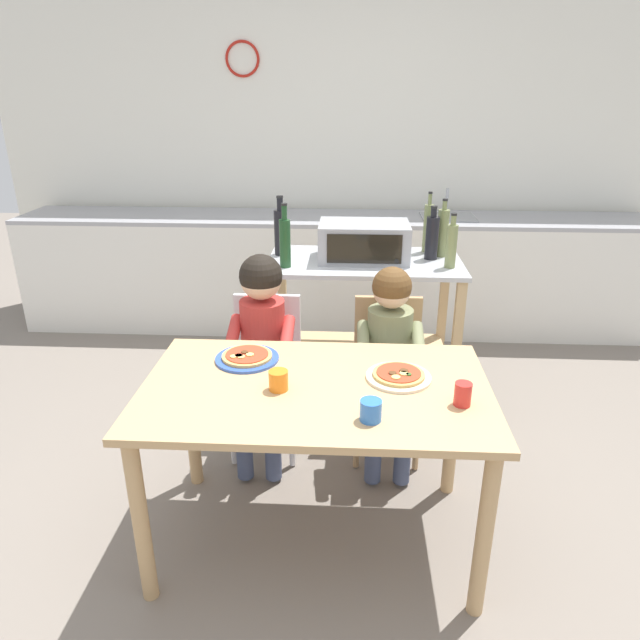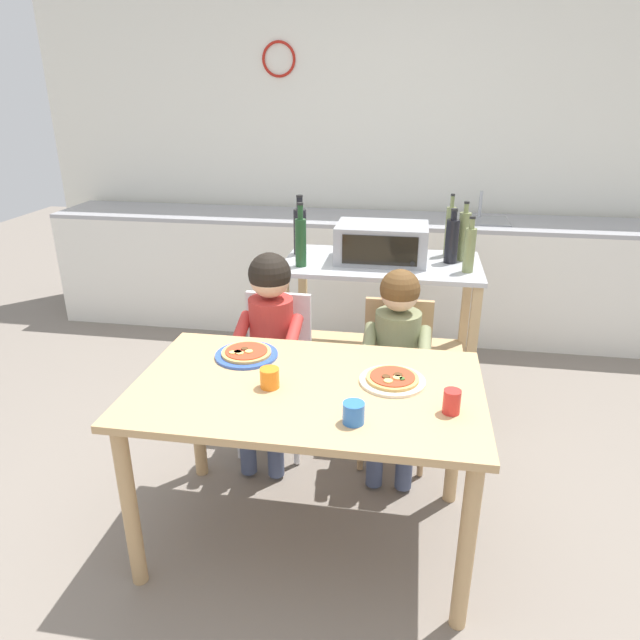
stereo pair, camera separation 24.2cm
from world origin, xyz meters
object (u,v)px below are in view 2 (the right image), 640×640
object	(u,v)px
bottle_clear_vinegar	(452,240)
bottle_brown_beer	(301,240)
kitchen_island_cart	(380,310)
bottle_dark_olive_oil	(450,230)
bottle_slim_sauce	(470,249)
child_in_red_shirt	(269,331)
dining_table	(307,408)
dining_chair_left	(276,361)
dining_chair_right	(396,369)
child_in_olive_shirt	(397,348)
pizza_plate_blue_rimmed	(246,354)
pizza_plate_cream	(392,380)
bottle_tall_green_wine	(300,230)
bottle_squat_spirits	(464,236)
drinking_cup_blue	(354,413)
drinking_cup_orange	(270,378)
toaster_oven	(382,243)
drinking_cup_red	(452,402)

from	to	relation	value
bottle_clear_vinegar	bottle_brown_beer	xyz separation A→B (m)	(-0.81, -0.21, 0.01)
kitchen_island_cart	bottle_dark_olive_oil	distance (m)	0.61
bottle_slim_sauce	child_in_red_shirt	distance (m)	1.14
bottle_dark_olive_oil	bottle_clear_vinegar	size ratio (longest dim) A/B	1.17
dining_table	dining_chair_left	xyz separation A→B (m)	(-0.30, 0.70, -0.16)
dining_chair_right	child_in_red_shirt	distance (m)	0.67
bottle_dark_olive_oil	dining_chair_right	distance (m)	0.94
child_in_olive_shirt	pizza_plate_blue_rimmed	xyz separation A→B (m)	(-0.62, -0.38, 0.10)
pizza_plate_cream	child_in_red_shirt	bearing A→B (deg)	140.65
bottle_tall_green_wine	dining_chair_right	world-z (taller)	bottle_tall_green_wine
bottle_clear_vinegar	bottle_squat_spirits	world-z (taller)	bottle_squat_spirits
bottle_slim_sauce	drinking_cup_blue	size ratio (longest dim) A/B	3.92
dining_table	drinking_cup_orange	distance (m)	0.20
bottle_brown_beer	bottle_dark_olive_oil	bearing A→B (deg)	23.94
drinking_cup_blue	drinking_cup_orange	bearing A→B (deg)	150.19
bottle_dark_olive_oil	dining_chair_left	distance (m)	1.26
pizza_plate_blue_rimmed	toaster_oven	bearing A→B (deg)	64.10
child_in_olive_shirt	bottle_slim_sauce	bearing A→B (deg)	56.48
bottle_clear_vinegar	bottle_brown_beer	bearing A→B (deg)	-165.79
dining_chair_left	drinking_cup_red	xyz separation A→B (m)	(0.84, -0.82, 0.30)
toaster_oven	drinking_cup_blue	size ratio (longest dim) A/B	6.64
bottle_squat_spirits	child_in_olive_shirt	world-z (taller)	bottle_squat_spirits
bottle_slim_sauce	pizza_plate_blue_rimmed	world-z (taller)	bottle_slim_sauce
bottle_clear_vinegar	kitchen_island_cart	bearing A→B (deg)	-172.70
pizza_plate_blue_rimmed	pizza_plate_cream	distance (m)	0.64
bottle_dark_olive_oil	child_in_olive_shirt	world-z (taller)	bottle_dark_olive_oil
bottle_squat_spirits	bottle_dark_olive_oil	bearing A→B (deg)	128.42
bottle_squat_spirits	bottle_brown_beer	bearing A→B (deg)	-163.14
bottle_brown_beer	child_in_olive_shirt	size ratio (longest dim) A/B	0.35
bottle_slim_sauce	drinking_cup_red	xyz separation A→B (m)	(-0.13, -1.22, -0.23)
dining_chair_left	child_in_red_shirt	distance (m)	0.25
child_in_red_shirt	dining_chair_left	bearing A→B (deg)	90.00
bottle_dark_olive_oil	drinking_cup_red	distance (m)	1.56
bottle_clear_vinegar	bottle_slim_sauce	world-z (taller)	bottle_clear_vinegar
bottle_dark_olive_oil	dining_table	bearing A→B (deg)	-112.05
drinking_cup_orange	bottle_tall_green_wine	bearing A→B (deg)	96.27
toaster_oven	drinking_cup_red	xyz separation A→B (m)	(0.34, -1.35, -0.21)
drinking_cup_red	pizza_plate_cream	bearing A→B (deg)	138.42
bottle_squat_spirits	toaster_oven	bearing A→B (deg)	-168.12
bottle_clear_vinegar	dining_chair_left	size ratio (longest dim) A/B	0.37
drinking_cup_red	bottle_brown_beer	bearing A→B (deg)	123.17
bottle_brown_beer	dining_chair_right	xyz separation A→B (m)	(0.55, -0.35, -0.55)
drinking_cup_red	bottle_slim_sauce	bearing A→B (deg)	84.02
drinking_cup_red	bottle_tall_green_wine	bearing A→B (deg)	120.01
child_in_olive_shirt	drinking_cup_blue	bearing A→B (deg)	-98.16
bottle_squat_spirits	dining_table	size ratio (longest dim) A/B	0.25
bottle_brown_beer	dining_chair_right	size ratio (longest dim) A/B	0.43
bottle_squat_spirits	bottle_slim_sauce	size ratio (longest dim) A/B	1.12
dining_table	dining_chair_right	bearing A→B (deg)	65.49
child_in_red_shirt	bottle_slim_sauce	bearing A→B (deg)	28.02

